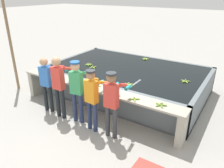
% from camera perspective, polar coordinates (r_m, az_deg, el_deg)
% --- Properties ---
extents(ground_plane, '(80.00, 80.00, 0.00)m').
position_cam_1_polar(ground_plane, '(6.19, -5.84, -8.75)').
color(ground_plane, '#A3A099').
rests_on(ground_plane, ground).
extents(wash_tank, '(5.10, 3.28, 0.87)m').
position_cam_1_polar(wash_tank, '(7.54, 3.85, 1.12)').
color(wash_tank, slate).
rests_on(wash_tank, ground).
extents(work_ledge, '(5.10, 0.45, 0.87)m').
position_cam_1_polar(work_ledge, '(6.04, -4.76, -2.71)').
color(work_ledge, '#A8A393').
rests_on(work_ledge, ground).
extents(worker_0, '(0.46, 0.73, 1.61)m').
position_cam_1_polar(worker_0, '(6.37, -16.64, 1.00)').
color(worker_0, '#1E2328').
rests_on(worker_0, ground).
extents(worker_1, '(0.40, 0.72, 1.74)m').
position_cam_1_polar(worker_1, '(5.91, -13.63, 0.52)').
color(worker_1, '#1E2328').
rests_on(worker_1, ground).
extents(worker_2, '(0.47, 0.74, 1.69)m').
position_cam_1_polar(worker_2, '(5.61, -9.09, -0.53)').
color(worker_2, navy).
rests_on(worker_2, ground).
extents(worker_3, '(0.46, 0.73, 1.61)m').
position_cam_1_polar(worker_3, '(5.25, -5.12, -2.85)').
color(worker_3, navy).
rests_on(worker_3, ground).
extents(worker_4, '(0.42, 0.72, 1.65)m').
position_cam_1_polar(worker_4, '(4.96, -0.01, -3.96)').
color(worker_4, '#38383D').
rests_on(worker_4, ground).
extents(banana_bunch_floating_0, '(0.27, 0.27, 0.08)m').
position_cam_1_polar(banana_bunch_floating_0, '(7.39, -5.03, 4.37)').
color(banana_bunch_floating_0, '#93BC3D').
rests_on(banana_bunch_floating_0, wash_tank).
extents(banana_bunch_floating_1, '(0.27, 0.28, 0.08)m').
position_cam_1_polar(banana_bunch_floating_1, '(8.38, 8.70, 6.50)').
color(banana_bunch_floating_1, '#9EC642').
rests_on(banana_bunch_floating_1, wash_tank).
extents(banana_bunch_floating_2, '(0.28, 0.28, 0.08)m').
position_cam_1_polar(banana_bunch_floating_2, '(6.03, 4.27, -0.13)').
color(banana_bunch_floating_2, '#8CB738').
rests_on(banana_bunch_floating_2, wash_tank).
extents(banana_bunch_floating_3, '(0.27, 0.27, 0.08)m').
position_cam_1_polar(banana_bunch_floating_3, '(6.57, 18.61, 0.71)').
color(banana_bunch_floating_3, '#9EC642').
rests_on(banana_bunch_floating_3, wash_tank).
extents(banana_bunch_floating_4, '(0.27, 0.28, 0.08)m').
position_cam_1_polar(banana_bunch_floating_4, '(7.14, -9.83, 3.42)').
color(banana_bunch_floating_4, '#75A333').
rests_on(banana_bunch_floating_4, wash_tank).
extents(banana_bunch_floating_5, '(0.28, 0.28, 0.08)m').
position_cam_1_polar(banana_bunch_floating_5, '(7.69, -6.11, 5.08)').
color(banana_bunch_floating_5, '#7FAD33').
rests_on(banana_bunch_floating_5, wash_tank).
extents(banana_bunch_ledge_0, '(0.28, 0.27, 0.08)m').
position_cam_1_polar(banana_bunch_ledge_0, '(5.08, 12.64, -5.34)').
color(banana_bunch_ledge_0, '#75A333').
rests_on(banana_bunch_ledge_0, work_ledge).
extents(banana_bunch_ledge_1, '(0.25, 0.25, 0.08)m').
position_cam_1_polar(banana_bunch_ledge_1, '(5.24, 5.85, -3.91)').
color(banana_bunch_ledge_1, '#8CB738').
rests_on(banana_bunch_ledge_1, work_ledge).
extents(banana_bunch_ledge_2, '(0.28, 0.28, 0.08)m').
position_cam_1_polar(banana_bunch_ledge_2, '(5.98, -4.08, -0.28)').
color(banana_bunch_ledge_2, '#9EC642').
rests_on(banana_bunch_ledge_2, work_ledge).
extents(knife_0, '(0.34, 0.15, 0.02)m').
position_cam_1_polar(knife_0, '(7.12, -16.82, 2.63)').
color(knife_0, silver).
rests_on(knife_0, work_ledge).
extents(support_post_left, '(0.09, 0.09, 3.20)m').
position_cam_1_polar(support_post_left, '(8.14, -24.94, 9.32)').
color(support_post_left, '#846647').
rests_on(support_post_left, ground).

